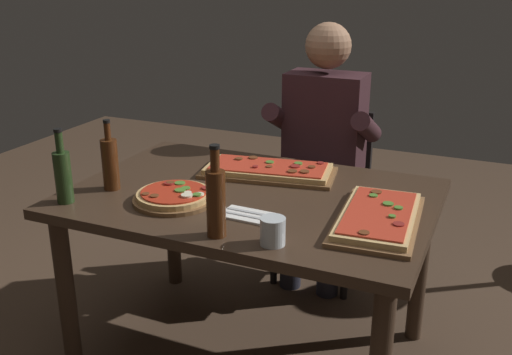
{
  "coord_description": "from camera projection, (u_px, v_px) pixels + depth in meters",
  "views": [
    {
      "loc": [
        0.88,
        -1.97,
        1.59
      ],
      "look_at": [
        0.0,
        0.05,
        0.79
      ],
      "focal_mm": 41.57,
      "sensor_mm": 36.0,
      "label": 1
    }
  ],
  "objects": [
    {
      "name": "dining_table",
      "position": [
        251.0,
        216.0,
        2.35
      ],
      "size": [
        1.4,
        0.96,
        0.74
      ],
      "color": "#3D2B1E",
      "rests_on": "ground_plane"
    },
    {
      "name": "napkin_cutlery_set",
      "position": [
        247.0,
        215.0,
        2.11
      ],
      "size": [
        0.18,
        0.12,
        0.01
      ],
      "color": "white",
      "rests_on": "dining_table"
    },
    {
      "name": "wine_bottle_dark",
      "position": [
        63.0,
        174.0,
        2.19
      ],
      "size": [
        0.06,
        0.06,
        0.29
      ],
      "color": "#233819",
      "rests_on": "dining_table"
    },
    {
      "name": "diner_chair",
      "position": [
        327.0,
        185.0,
        3.12
      ],
      "size": [
        0.44,
        0.44,
        0.87
      ],
      "color": "black",
      "rests_on": "ground_plane"
    },
    {
      "name": "ground_plane",
      "position": [
        251.0,
        352.0,
        2.57
      ],
      "size": [
        6.4,
        6.4,
        0.0
      ],
      "primitive_type": "plane",
      "color": "#4C3828"
    },
    {
      "name": "tumbler_near_camera",
      "position": [
        273.0,
        233.0,
        1.88
      ],
      "size": [
        0.08,
        0.08,
        0.09
      ],
      "color": "silver",
      "rests_on": "dining_table"
    },
    {
      "name": "seated_diner",
      "position": [
        322.0,
        145.0,
        2.93
      ],
      "size": [
        0.53,
        0.41,
        1.33
      ],
      "color": "#23232D",
      "rests_on": "ground_plane"
    },
    {
      "name": "pizza_rectangular_front",
      "position": [
        269.0,
        170.0,
        2.51
      ],
      "size": [
        0.6,
        0.35,
        0.05
      ],
      "color": "brown",
      "rests_on": "dining_table"
    },
    {
      "name": "oil_bottle_amber",
      "position": [
        110.0,
        163.0,
        2.33
      ],
      "size": [
        0.07,
        0.07,
        0.28
      ],
      "color": "#47230F",
      "rests_on": "dining_table"
    },
    {
      "name": "pizza_round_far",
      "position": [
        174.0,
        196.0,
        2.23
      ],
      "size": [
        0.31,
        0.31,
        0.05
      ],
      "color": "brown",
      "rests_on": "dining_table"
    },
    {
      "name": "vinegar_bottle_green",
      "position": [
        216.0,
        200.0,
        1.91
      ],
      "size": [
        0.06,
        0.06,
        0.31
      ],
      "color": "#47230F",
      "rests_on": "dining_table"
    },
    {
      "name": "pizza_rectangular_left",
      "position": [
        378.0,
        217.0,
        2.05
      ],
      "size": [
        0.31,
        0.53,
        0.05
      ],
      "color": "brown",
      "rests_on": "dining_table"
    }
  ]
}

